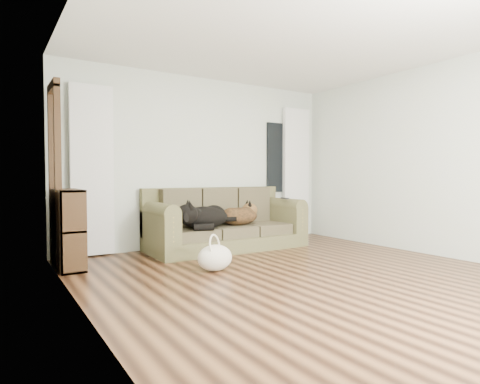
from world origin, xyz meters
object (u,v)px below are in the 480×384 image
dog_black_lab (203,219)px  dog_shepherd (240,215)px  bookshelf (68,225)px  sofa (227,218)px  tote_bag (215,257)px

dog_black_lab → dog_shepherd: bearing=1.2°
dog_black_lab → bookshelf: 1.74m
sofa → dog_black_lab: bearing=-167.3°
sofa → dog_shepherd: bearing=-4.0°
tote_bag → bookshelf: bookshelf is taller
dog_shepherd → tote_bag: (-1.04, -1.12, -0.33)m
dog_shepherd → bookshelf: 2.42m
dog_black_lab → sofa: bearing=6.4°
sofa → bookshelf: (-2.20, -0.10, 0.05)m
dog_shepherd → tote_bag: size_ratio=1.57×
dog_black_lab → bookshelf: (-1.74, 0.00, 0.02)m
dog_shepherd → tote_bag: bearing=40.5°
dog_shepherd → dog_black_lab: bearing=1.0°
sofa → dog_black_lab: size_ratio=3.17×
tote_bag → bookshelf: 1.75m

